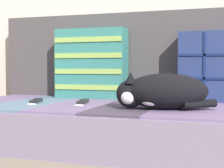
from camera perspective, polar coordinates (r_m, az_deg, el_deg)
couch at (r=1.74m, az=3.67°, el=-9.69°), size 1.92×0.91×0.38m
sofa_backrest at (r=2.08m, az=6.38°, el=4.76°), size 1.88×0.14×0.50m
throw_pillow_quilted at (r=1.89m, az=17.23°, el=2.78°), size 0.40×0.14×0.37m
throw_pillow_striped at (r=2.03m, az=-3.45°, el=3.41°), size 0.42×0.14×0.40m
sleeping_cat at (r=1.49m, az=7.95°, el=-1.30°), size 0.42×0.28×0.16m
game_remote_near at (r=1.78m, az=-12.55°, el=-2.80°), size 0.10×0.20×0.02m
game_remote_far at (r=1.71m, az=-4.91°, el=-2.99°), size 0.09×0.21×0.02m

